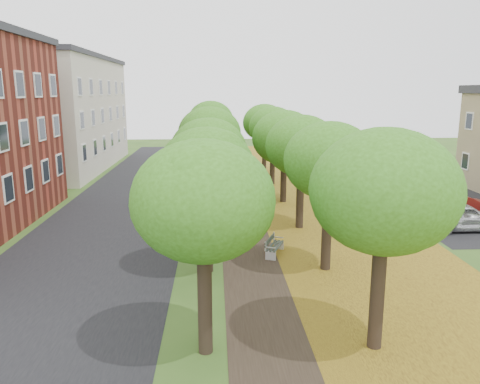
{
  "coord_description": "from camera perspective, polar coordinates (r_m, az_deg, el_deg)",
  "views": [
    {
      "loc": [
        -1.89,
        -11.9,
        7.14
      ],
      "look_at": [
        -0.71,
        9.6,
        2.5
      ],
      "focal_mm": 35.0,
      "sensor_mm": 36.0,
      "label": 1
    }
  ],
  "objects": [
    {
      "name": "car_red",
      "position": [
        29.98,
        25.16,
        -1.48
      ],
      "size": [
        4.19,
        1.87,
        1.34
      ],
      "primitive_type": "imported",
      "rotation": [
        0.0,
        0.0,
        1.69
      ],
      "color": "maroon",
      "rests_on": "ground"
    },
    {
      "name": "ground",
      "position": [
        14.01,
        5.34,
        -18.54
      ],
      "size": [
        120.0,
        120.0,
        0.0
      ],
      "primitive_type": "plane",
      "color": "#2D4C19",
      "rests_on": "ground"
    },
    {
      "name": "building_cream",
      "position": [
        47.42,
        -21.99,
        8.96
      ],
      "size": [
        10.3,
        20.3,
        10.4
      ],
      "color": "beige",
      "rests_on": "ground"
    },
    {
      "name": "parking_lot",
      "position": [
        32.65,
        25.1,
        -1.63
      ],
      "size": [
        9.0,
        16.0,
        0.01
      ],
      "primitive_type": "cube",
      "color": "black",
      "rests_on": "ground"
    },
    {
      "name": "car_silver",
      "position": [
        27.08,
        25.43,
        -2.7
      ],
      "size": [
        4.41,
        1.85,
        1.49
      ],
      "primitive_type": "imported",
      "rotation": [
        0.0,
        0.0,
        1.59
      ],
      "color": "#BBBBC0",
      "rests_on": "ground"
    },
    {
      "name": "tree_row_east",
      "position": [
        27.42,
        6.35,
        6.24
      ],
      "size": [
        3.91,
        33.91,
        6.03
      ],
      "color": "black",
      "rests_on": "ground"
    },
    {
      "name": "car_white",
      "position": [
        33.23,
        19.76,
        0.28
      ],
      "size": [
        5.59,
        3.87,
        1.42
      ],
      "primitive_type": "imported",
      "rotation": [
        0.0,
        0.0,
        1.24
      ],
      "color": "silver",
      "rests_on": "ground"
    },
    {
      "name": "leaf_verge",
      "position": [
        28.67,
        10.89,
        -2.47
      ],
      "size": [
        7.5,
        70.0,
        0.01
      ],
      "primitive_type": "cube",
      "color": "olive",
      "rests_on": "ground"
    },
    {
      "name": "bench",
      "position": [
        21.01,
        4.13,
        -6.56
      ],
      "size": [
        1.04,
        1.71,
        0.78
      ],
      "rotation": [
        0.0,
        0.0,
        1.2
      ],
      "color": "#28322A",
      "rests_on": "ground"
    },
    {
      "name": "car_grey",
      "position": [
        32.74,
        20.13,
        -0.01
      ],
      "size": [
        4.9,
        3.25,
        1.32
      ],
      "primitive_type": "imported",
      "rotation": [
        0.0,
        0.0,
        1.91
      ],
      "color": "#2D2E32",
      "rests_on": "ground"
    },
    {
      "name": "tree_row_west",
      "position": [
        27.05,
        -3.79,
        6.2
      ],
      "size": [
        3.91,
        33.91,
        6.03
      ],
      "color": "black",
      "rests_on": "ground"
    },
    {
      "name": "street_asphalt",
      "position": [
        28.39,
        -14.44,
        -2.79
      ],
      "size": [
        8.0,
        70.0,
        0.01
      ],
      "primitive_type": "cube",
      "color": "black",
      "rests_on": "ground"
    },
    {
      "name": "footpath",
      "position": [
        27.9,
        0.86,
        -2.66
      ],
      "size": [
        3.2,
        70.0,
        0.01
      ],
      "primitive_type": "cube",
      "color": "black",
      "rests_on": "ground"
    }
  ]
}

